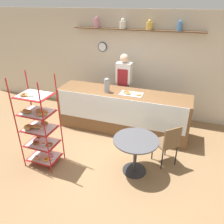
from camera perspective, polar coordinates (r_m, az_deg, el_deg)
The scene contains 9 objects.
ground_plane at distance 4.58m, azimuth -1.72°, elevation -11.65°, with size 14.00×14.00×0.00m, color olive.
back_wall at distance 5.91m, azimuth 6.17°, elevation 12.29°, with size 10.00×0.30×2.70m.
display_counter at distance 5.22m, azimuth 2.74°, elevation 0.11°, with size 3.08×0.75×1.00m.
pastry_rack at distance 4.19m, azimuth -18.65°, elevation -3.74°, with size 0.62×0.48×1.78m.
person_worker at distance 5.59m, azimuth 3.05°, elevation 7.14°, with size 0.37×0.23×1.73m.
cafe_table at distance 3.95m, azimuth 6.19°, elevation -9.17°, with size 0.80×0.80×0.71m.
cafe_chair at distance 4.22m, azimuth 14.56°, elevation -7.54°, with size 0.54×0.54×0.87m.
coffee_carafe at distance 4.96m, azimuth -1.37°, elevation 6.98°, with size 0.13×0.13×0.33m.
donut_tray_counter at distance 4.90m, azimuth 5.19°, elevation 4.83°, with size 0.51×0.29×0.05m.
Camera 1 is at (1.33, -3.31, 2.87)m, focal length 35.00 mm.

